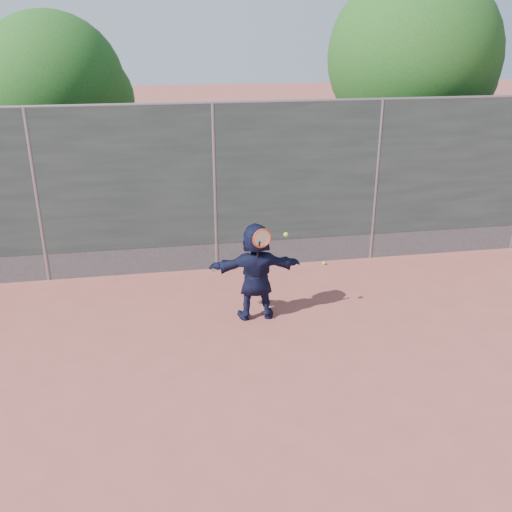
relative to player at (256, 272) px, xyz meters
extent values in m
plane|color=#9E4C42|center=(-0.39, -1.50, -0.76)|extent=(80.00, 80.00, 0.00)
imported|color=#121633|center=(0.00, 0.00, 0.00)|extent=(1.42, 0.50, 1.51)
sphere|color=#A2D52F|center=(1.62, 1.80, -0.72)|extent=(0.07, 0.07, 0.07)
cube|color=#38423D|center=(-0.39, 2.00, 0.99)|extent=(20.00, 0.04, 2.50)
cube|color=slate|center=(-0.39, 2.00, -0.51)|extent=(20.00, 0.03, 0.50)
cylinder|color=gray|center=(-0.39, 2.00, 2.24)|extent=(20.00, 0.05, 0.05)
cylinder|color=gray|center=(-3.39, 2.00, 0.74)|extent=(0.06, 0.06, 3.00)
cylinder|color=gray|center=(-0.39, 2.00, 0.74)|extent=(0.06, 0.06, 3.00)
cylinder|color=gray|center=(2.61, 2.00, 0.74)|extent=(0.06, 0.06, 3.00)
torus|color=#EB3D16|center=(0.05, -0.20, 0.60)|extent=(0.29, 0.11, 0.29)
cylinder|color=beige|center=(0.05, -0.20, 0.60)|extent=(0.24, 0.08, 0.25)
cylinder|color=black|center=(0.00, -0.18, 0.40)|extent=(0.06, 0.13, 0.33)
sphere|color=#A2D52F|center=(0.41, -0.17, 0.63)|extent=(0.07, 0.07, 0.07)
cylinder|color=#382314|center=(4.11, 4.20, 0.54)|extent=(0.28, 0.28, 2.60)
sphere|color=#23561C|center=(4.11, 4.20, 2.83)|extent=(3.60, 3.60, 3.60)
sphere|color=#23561C|center=(4.83, 4.40, 2.47)|extent=(2.52, 2.52, 2.52)
cylinder|color=#382314|center=(-3.39, 5.00, 0.34)|extent=(0.28, 0.28, 2.20)
sphere|color=#23561C|center=(-3.39, 5.00, 2.27)|extent=(3.00, 3.00, 3.00)
sphere|color=#23561C|center=(-2.79, 5.20, 1.97)|extent=(2.10, 2.10, 2.10)
cone|color=#387226|center=(-0.14, 1.88, -0.63)|extent=(0.03, 0.03, 0.26)
cone|color=#387226|center=(0.16, 1.90, -0.61)|extent=(0.03, 0.03, 0.30)
cone|color=#387226|center=(-0.49, 1.86, -0.65)|extent=(0.03, 0.03, 0.22)
camera|label=1|loc=(-1.38, -7.74, 3.42)|focal=40.00mm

